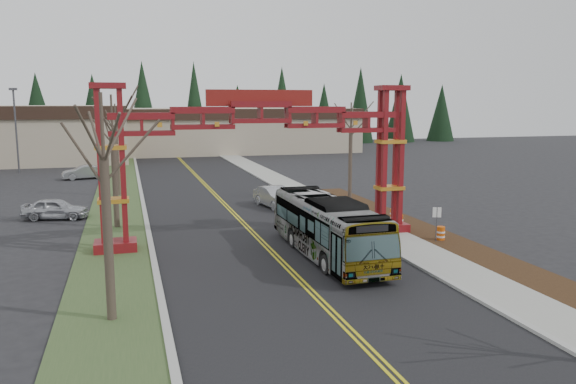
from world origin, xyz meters
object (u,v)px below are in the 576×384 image
object	(u,v)px
bare_tree_right_far	(351,128)
street_sign	(437,218)
light_pole_far	(16,124)
barrel_north	(394,215)
silver_sedan	(275,197)
gateway_arch	(260,137)
transit_bus	(327,227)
bare_tree_median_mid	(113,133)
bare_tree_median_near	(104,158)
bare_tree_median_far	(116,128)
barrel_south	(441,234)
retail_building_east	(233,129)
barrel_mid	(399,222)
parked_car_far_a	(84,172)
parked_car_near_a	(55,209)

from	to	relation	value
bare_tree_right_far	street_sign	bearing A→B (deg)	-92.39
light_pole_far	barrel_north	size ratio (longest dim) A/B	10.43
silver_sedan	barrel_north	size ratio (longest dim) A/B	5.27
gateway_arch	transit_bus	size ratio (longest dim) A/B	1.63
bare_tree_median_mid	light_pole_far	distance (m)	34.83
bare_tree_median_near	barrel_north	world-z (taller)	bare_tree_median_near
bare_tree_median_mid	bare_tree_right_far	xyz separation A→B (m)	(18.00, 5.05, -0.19)
gateway_arch	bare_tree_median_far	world-z (taller)	gateway_arch
light_pole_far	barrel_south	world-z (taller)	light_pole_far
retail_building_east	barrel_mid	world-z (taller)	retail_building_east
barrel_south	bare_tree_median_far	bearing A→B (deg)	129.18
bare_tree_median_near	silver_sedan	bearing A→B (deg)	60.26
bare_tree_median_far	barrel_south	world-z (taller)	bare_tree_median_far
retail_building_east	street_sign	size ratio (longest dim) A/B	18.21
light_pole_far	barrel_south	bearing A→B (deg)	-55.33
bare_tree_median_mid	barrel_south	distance (m)	20.75
light_pole_far	barrel_north	xyz separation A→B (m)	(28.83, -36.32, -5.06)
bare_tree_median_far	barrel_mid	bearing A→B (deg)	-47.28
retail_building_east	barrel_mid	xyz separation A→B (m)	(-0.96, -61.35, -3.04)
silver_sedan	bare_tree_median_near	size ratio (longest dim) A/B	0.58
silver_sedan	bare_tree_median_far	distance (m)	15.41
bare_tree_median_mid	bare_tree_median_far	size ratio (longest dim) A/B	1.07
bare_tree_right_far	barrel_mid	size ratio (longest dim) A/B	8.36
bare_tree_median_near	light_pole_far	world-z (taller)	light_pole_far
gateway_arch	bare_tree_median_mid	xyz separation A→B (m)	(-8.00, 6.01, 0.08)
retail_building_east	bare_tree_median_far	size ratio (longest dim) A/B	4.86
bare_tree_median_near	bare_tree_median_mid	world-z (taller)	bare_tree_median_mid
parked_car_far_a	bare_tree_right_far	world-z (taller)	bare_tree_right_far
parked_car_near_a	street_sign	distance (m)	25.24
bare_tree_median_near	bare_tree_right_far	world-z (taller)	bare_tree_median_near
transit_bus	parked_car_near_a	xyz separation A→B (m)	(-14.63, 14.04, -0.82)
gateway_arch	bare_tree_right_far	xyz separation A→B (m)	(10.00, 11.06, -0.11)
retail_building_east	street_sign	bearing A→B (deg)	-90.52
retail_building_east	silver_sedan	distance (m)	52.33
silver_sedan	barrel_south	xyz separation A→B (m)	(6.38, -12.99, -0.35)
parked_car_near_a	bare_tree_right_far	world-z (taller)	bare_tree_right_far
street_sign	transit_bus	bearing A→B (deg)	-173.27
light_pole_far	barrel_north	bearing A→B (deg)	-51.56
bare_tree_right_far	bare_tree_median_far	bearing A→B (deg)	156.04
silver_sedan	retail_building_east	bearing A→B (deg)	72.24
street_sign	barrel_north	bearing A→B (deg)	86.87
barrel_north	retail_building_east	bearing A→B (deg)	89.74
silver_sedan	parked_car_near_a	distance (m)	15.58
bare_tree_median_near	bare_tree_median_far	size ratio (longest dim) A/B	1.06
parked_car_near_a	bare_tree_median_far	xyz separation A→B (m)	(4.07, 9.02, 5.04)
bare_tree_median_near	street_sign	xyz separation A→B (m)	(17.41, 6.86, -4.49)
parked_car_near_a	barrel_north	size ratio (longest dim) A/B	4.71
bare_tree_median_near	barrel_mid	world-z (taller)	bare_tree_median_near
silver_sedan	barrel_north	bearing A→B (deg)	-60.54
transit_bus	bare_tree_median_near	world-z (taller)	bare_tree_median_near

